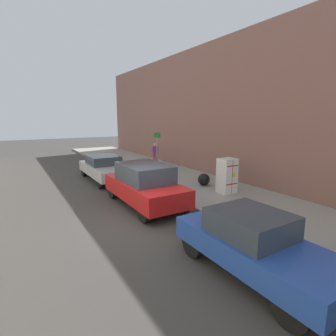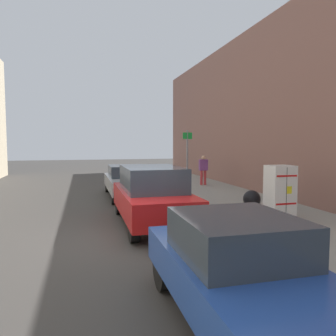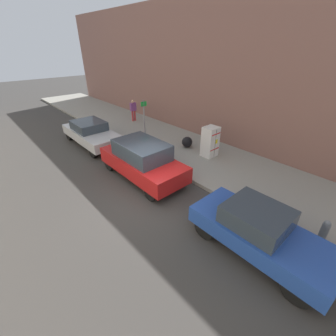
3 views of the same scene
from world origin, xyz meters
name	(u,v)px [view 3 (image 3 of 3)]	position (x,y,z in m)	size (l,w,h in m)	color
ground_plane	(150,195)	(0.00, 0.00, 0.00)	(80.00, 80.00, 0.00)	#383533
sidewalk_slab	(214,161)	(-4.21, 0.00, 0.08)	(4.51, 44.00, 0.16)	gray
building_facade_near	(259,77)	(-7.31, 0.00, 3.93)	(1.69, 39.60, 7.86)	#7F564C
discarded_refrigerator	(210,142)	(-4.44, -0.53, 0.96)	(0.75, 0.67, 1.59)	white
manhole_cover	(150,149)	(-2.57, -3.31, 0.17)	(0.70, 0.70, 0.02)	#47443F
street_sign_post	(144,123)	(-2.46, -3.53, 1.68)	(0.36, 0.07, 2.74)	slate
fire_hydrant	(325,230)	(-2.37, 5.56, 0.54)	(0.22, 0.22, 0.74)	slate
trash_bag	(187,142)	(-4.39, -2.11, 0.47)	(0.61, 0.61, 0.61)	black
pedestrian_walking_far	(133,109)	(-4.97, -8.39, 1.07)	(0.46, 0.22, 1.59)	#B73338
parked_sedan_silver	(91,133)	(-0.64, -6.53, 0.73)	(1.84, 4.56, 1.40)	silver
parked_suv_red	(142,160)	(-0.64, -1.31, 0.89)	(1.86, 4.41, 1.73)	red
parked_hatchback_blue	(259,231)	(-0.64, 4.34, 0.75)	(1.70, 4.02, 1.46)	#23479E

